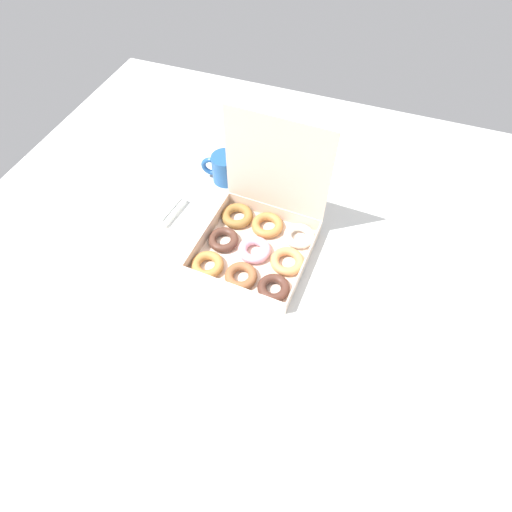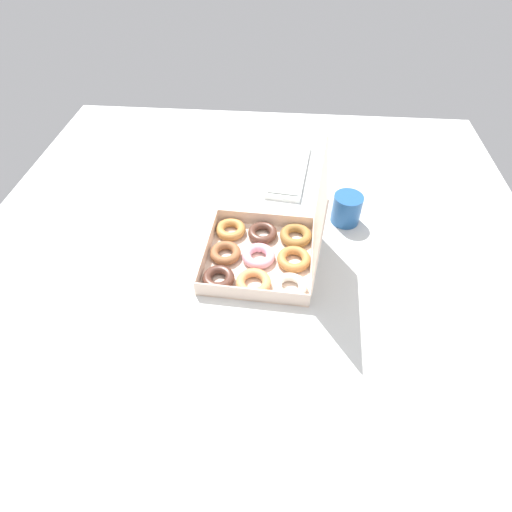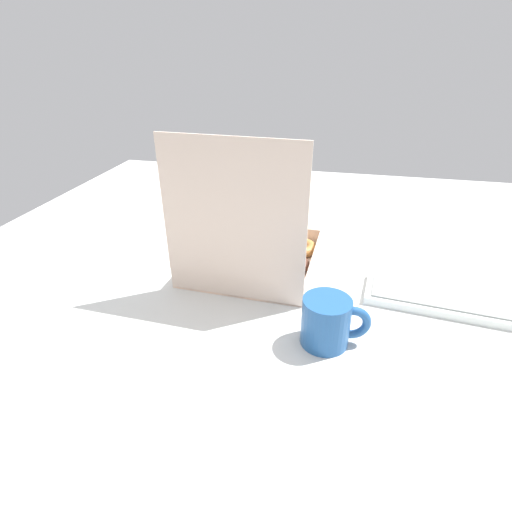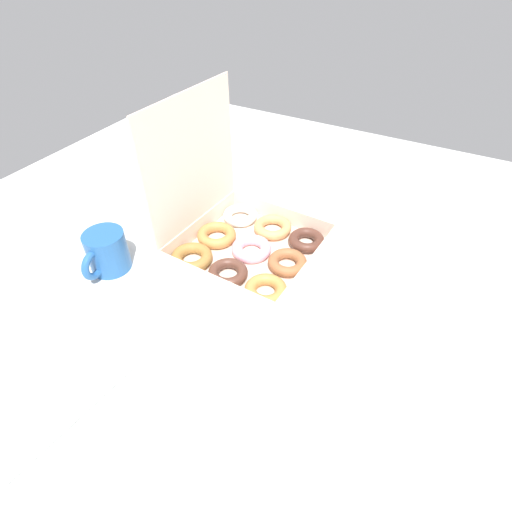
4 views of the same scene
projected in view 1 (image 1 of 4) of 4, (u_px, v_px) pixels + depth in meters
The scene contains 4 objects.
ground_plane at pixel (237, 255), 121.36cm from camera, with size 180.00×180.00×2.00cm, color silver.
donut_box at pixel (257, 239), 118.57cm from camera, with size 33.29×34.40×36.86cm.
keyboard at pixel (132, 195), 133.53cm from camera, with size 37.28×16.87×2.20cm.
coffee_mug at pixel (224, 168), 135.61cm from camera, with size 13.39×9.40×9.91cm.
Camera 1 is at (29.94, -65.78, 96.66)cm, focal length 28.00 mm.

